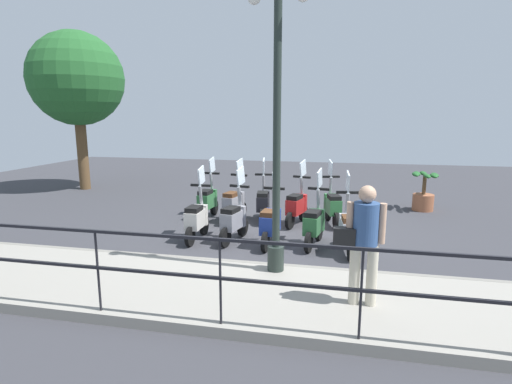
# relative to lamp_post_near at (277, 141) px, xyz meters

# --- Properties ---
(ground_plane) EXTENTS (28.00, 28.00, 0.00)m
(ground_plane) POSITION_rel_lamp_post_near_xyz_m (2.40, 0.37, -2.21)
(ground_plane) COLOR #38383D
(promenade_walkway) EXTENTS (2.20, 20.00, 0.15)m
(promenade_walkway) POSITION_rel_lamp_post_near_xyz_m (-0.75, 0.37, -2.14)
(promenade_walkway) COLOR gray
(promenade_walkway) RESTS_ON ground_plane
(fence_railing) EXTENTS (0.04, 16.03, 1.07)m
(fence_railing) POSITION_rel_lamp_post_near_xyz_m (-1.80, 0.37, -1.30)
(fence_railing) COLOR black
(fence_railing) RESTS_ON promenade_walkway
(lamp_post_near) EXTENTS (0.26, 0.90, 4.62)m
(lamp_post_near) POSITION_rel_lamp_post_near_xyz_m (0.00, 0.00, 0.00)
(lamp_post_near) COLOR #232D28
(lamp_post_near) RESTS_ON promenade_walkway
(pedestrian_with_bag) EXTENTS (0.33, 0.65, 1.59)m
(pedestrian_with_bag) POSITION_rel_lamp_post_near_xyz_m (-0.93, -1.28, -1.13)
(pedestrian_with_bag) COLOR beige
(pedestrian_with_bag) RESTS_ON promenade_walkway
(tree_large) EXTENTS (3.15, 3.15, 5.38)m
(tree_large) POSITION_rel_lamp_post_near_xyz_m (6.45, 7.92, 1.57)
(tree_large) COLOR brown
(tree_large) RESTS_ON ground_plane
(potted_palm) EXTENTS (1.06, 0.66, 1.05)m
(potted_palm) POSITION_rel_lamp_post_near_xyz_m (5.48, -3.24, -1.76)
(potted_palm) COLOR #9E5B3D
(potted_palm) RESTS_ON ground_plane
(scooter_near_0) EXTENTS (1.23, 0.44, 1.54)m
(scooter_near_0) POSITION_rel_lamp_post_near_xyz_m (1.50, -1.15, -1.73)
(scooter_near_0) COLOR black
(scooter_near_0) RESTS_ON ground_plane
(scooter_near_1) EXTENTS (1.22, 0.48, 1.54)m
(scooter_near_1) POSITION_rel_lamp_post_near_xyz_m (1.76, -0.50, -1.73)
(scooter_near_1) COLOR black
(scooter_near_1) RESTS_ON ground_plane
(scooter_near_2) EXTENTS (1.23, 0.44, 1.54)m
(scooter_near_2) POSITION_rel_lamp_post_near_xyz_m (1.62, 0.37, -1.73)
(scooter_near_2) COLOR black
(scooter_near_2) RESTS_ON ground_plane
(scooter_near_3) EXTENTS (1.22, 0.49, 1.54)m
(scooter_near_3) POSITION_rel_lamp_post_near_xyz_m (1.73, 1.15, -1.73)
(scooter_near_3) COLOR black
(scooter_near_3) RESTS_ON ground_plane
(scooter_near_4) EXTENTS (1.23, 0.44, 1.54)m
(scooter_near_4) POSITION_rel_lamp_post_near_xyz_m (1.65, 1.94, -1.73)
(scooter_near_4) COLOR black
(scooter_near_4) RESTS_ON ground_plane
(scooter_far_0) EXTENTS (1.21, 0.52, 1.54)m
(scooter_far_0) POSITION_rel_lamp_post_near_xyz_m (3.45, -0.82, -1.73)
(scooter_far_0) COLOR black
(scooter_far_0) RESTS_ON ground_plane
(scooter_far_1) EXTENTS (1.20, 0.54, 1.54)m
(scooter_far_1) POSITION_rel_lamp_post_near_xyz_m (3.27, 0.01, -1.73)
(scooter_far_1) COLOR black
(scooter_far_1) RESTS_ON ground_plane
(scooter_far_2) EXTENTS (1.23, 0.45, 1.54)m
(scooter_far_2) POSITION_rel_lamp_post_near_xyz_m (3.47, 0.88, -1.73)
(scooter_far_2) COLOR black
(scooter_far_2) RESTS_ON ground_plane
(scooter_far_3) EXTENTS (1.22, 0.50, 1.54)m
(scooter_far_3) POSITION_rel_lamp_post_near_xyz_m (3.27, 1.56, -1.73)
(scooter_far_3) COLOR black
(scooter_far_3) RESTS_ON ground_plane
(scooter_far_4) EXTENTS (1.23, 0.44, 1.54)m
(scooter_far_4) POSITION_rel_lamp_post_near_xyz_m (3.41, 2.29, -1.73)
(scooter_far_4) COLOR black
(scooter_far_4) RESTS_ON ground_plane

